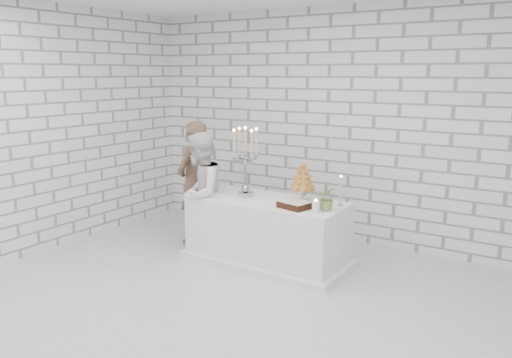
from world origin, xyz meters
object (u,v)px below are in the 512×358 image
object	(u,v)px
groom	(194,182)
bride	(200,194)
croquembouche	(303,182)
candelabra	(245,162)
cake_table	(267,231)

from	to	relation	value
groom	bride	world-z (taller)	groom
bride	croquembouche	distance (m)	1.27
bride	croquembouche	bearing A→B (deg)	89.98
groom	candelabra	world-z (taller)	groom
croquembouche	cake_table	bearing A→B (deg)	-158.18
cake_table	candelabra	distance (m)	0.84
croquembouche	groom	bearing A→B (deg)	-179.67
candelabra	bride	bearing A→B (deg)	-158.29
groom	bride	xyz separation A→B (m)	(0.37, -0.34, -0.04)
candelabra	cake_table	bearing A→B (deg)	-1.53
groom	croquembouche	size ratio (longest dim) A/B	3.47
bride	croquembouche	xyz separation A→B (m)	(1.20, 0.35, 0.23)
groom	candelabra	xyz separation A→B (m)	(0.89, -0.13, 0.37)
cake_table	croquembouche	world-z (taller)	croquembouche
candelabra	croquembouche	size ratio (longest dim) A/B	1.81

